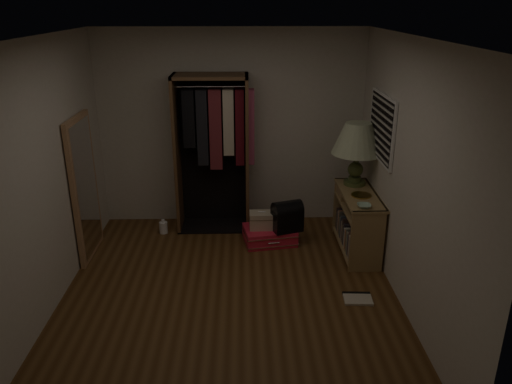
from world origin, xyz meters
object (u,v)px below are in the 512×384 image
(floor_mirror, at_px, (85,188))
(white_jug, at_px, (163,227))
(train_case, at_px, (262,220))
(black_bag, at_px, (287,215))
(console_bookshelf, at_px, (356,219))
(open_wardrobe, at_px, (216,140))
(table_lamp, at_px, (358,140))
(pink_suitcase, at_px, (270,235))

(floor_mirror, bearing_deg, white_jug, 34.78)
(train_case, height_order, black_bag, black_bag)
(console_bookshelf, distance_m, open_wardrobe, 2.05)
(train_case, bearing_deg, table_lamp, 2.91)
(floor_mirror, relative_size, table_lamp, 2.14)
(console_bookshelf, distance_m, train_case, 1.17)
(floor_mirror, bearing_deg, open_wardrobe, 27.16)
(pink_suitcase, relative_size, train_case, 2.28)
(open_wardrobe, bearing_deg, black_bag, -33.95)
(table_lamp, relative_size, white_jug, 4.17)
(console_bookshelf, relative_size, open_wardrobe, 0.55)
(black_bag, distance_m, white_jug, 1.68)
(floor_mirror, relative_size, black_bag, 4.10)
(pink_suitcase, height_order, train_case, train_case)
(floor_mirror, height_order, train_case, floor_mirror)
(console_bookshelf, height_order, train_case, console_bookshelf)
(white_jug, bearing_deg, floor_mirror, -145.22)
(pink_suitcase, relative_size, white_jug, 3.80)
(white_jug, bearing_deg, black_bag, -13.26)
(console_bookshelf, distance_m, floor_mirror, 3.27)
(train_case, xyz_separation_m, black_bag, (0.31, -0.07, 0.09))
(console_bookshelf, bearing_deg, pink_suitcase, 169.80)
(floor_mirror, distance_m, table_lamp, 3.29)
(open_wardrobe, height_order, table_lamp, open_wardrobe)
(black_bag, distance_m, table_lamp, 1.26)
(console_bookshelf, distance_m, black_bag, 0.85)
(console_bookshelf, xyz_separation_m, floor_mirror, (-3.24, -0.05, 0.46))
(pink_suitcase, height_order, white_jug, pink_suitcase)
(console_bookshelf, relative_size, white_jug, 5.89)
(open_wardrobe, xyz_separation_m, white_jug, (-0.71, -0.22, -1.13))
(pink_suitcase, bearing_deg, white_jug, 158.05)
(black_bag, bearing_deg, train_case, 148.12)
(floor_mirror, height_order, pink_suitcase, floor_mirror)
(black_bag, height_order, white_jug, black_bag)
(console_bookshelf, distance_m, table_lamp, 0.97)
(black_bag, xyz_separation_m, white_jug, (-1.61, 0.38, -0.32))
(pink_suitcase, relative_size, black_bag, 1.74)
(console_bookshelf, distance_m, pink_suitcase, 1.11)
(console_bookshelf, relative_size, black_bag, 2.70)
(open_wardrobe, bearing_deg, train_case, -42.28)
(open_wardrobe, distance_m, train_case, 1.20)
(open_wardrobe, relative_size, pink_suitcase, 2.83)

